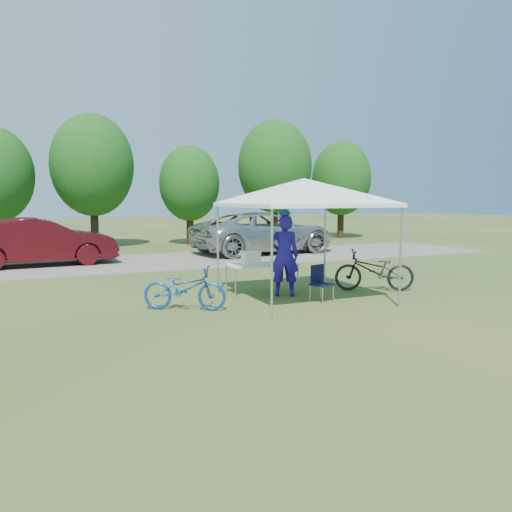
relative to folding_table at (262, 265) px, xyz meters
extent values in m
plane|color=#2D5119|center=(0.49, -1.13, -0.67)|extent=(100.00, 100.00, 0.00)
cube|color=gray|center=(0.49, 6.87, -0.66)|extent=(24.00, 5.00, 0.02)
cylinder|color=#A5A5AA|center=(-1.01, -2.63, 0.38)|extent=(0.05, 0.05, 2.10)
cylinder|color=#A5A5AA|center=(1.99, -2.63, 0.38)|extent=(0.05, 0.05, 2.10)
cylinder|color=#A5A5AA|center=(-1.01, 0.37, 0.38)|extent=(0.05, 0.05, 2.10)
cylinder|color=#A5A5AA|center=(1.99, 0.37, 0.38)|extent=(0.05, 0.05, 2.10)
cube|color=white|center=(0.49, -1.13, 1.47)|extent=(3.15, 3.15, 0.08)
pyramid|color=white|center=(0.49, -1.13, 2.06)|extent=(4.53, 4.53, 0.55)
cylinder|color=#382314|center=(-2.51, 13.17, 0.35)|extent=(0.36, 0.36, 2.03)
ellipsoid|color=#144711|center=(-2.51, 13.17, 3.10)|extent=(3.71, 3.71, 4.64)
cylinder|color=#382314|center=(1.99, 12.97, 0.14)|extent=(0.36, 0.36, 1.61)
ellipsoid|color=#144711|center=(1.99, 12.97, 2.32)|extent=(2.94, 2.94, 3.68)
cylinder|color=#382314|center=(6.49, 12.67, 0.38)|extent=(0.36, 0.36, 2.10)
ellipsoid|color=#144711|center=(6.49, 12.67, 3.23)|extent=(3.84, 3.84, 4.80)
cylinder|color=#382314|center=(10.99, 13.27, 0.24)|extent=(0.36, 0.36, 1.82)
ellipsoid|color=#144711|center=(10.99, 13.27, 2.71)|extent=(3.33, 3.33, 4.16)
cube|color=white|center=(0.00, 0.00, 0.02)|extent=(1.73, 0.72, 0.04)
cylinder|color=#A5A5AA|center=(-0.82, -0.31, -0.33)|extent=(0.04, 0.04, 0.67)
cylinder|color=#A5A5AA|center=(0.82, -0.31, -0.33)|extent=(0.04, 0.04, 0.67)
cylinder|color=#A5A5AA|center=(-0.82, 0.31, -0.33)|extent=(0.04, 0.04, 0.67)
cylinder|color=#A5A5AA|center=(0.82, 0.31, -0.33)|extent=(0.04, 0.04, 0.67)
cube|color=black|center=(0.76, -1.52, -0.28)|extent=(0.52, 0.52, 0.04)
cube|color=black|center=(0.76, -1.32, -0.07)|extent=(0.40, 0.16, 0.41)
cylinder|color=#A5A5AA|center=(0.58, -1.70, -0.49)|extent=(0.02, 0.02, 0.36)
cylinder|color=#A5A5AA|center=(0.95, -1.70, -0.49)|extent=(0.02, 0.02, 0.36)
cylinder|color=#A5A5AA|center=(0.58, -1.34, -0.49)|extent=(0.02, 0.02, 0.36)
cylinder|color=#A5A5AA|center=(0.95, -1.34, -0.49)|extent=(0.02, 0.02, 0.36)
cube|color=white|center=(-0.30, 0.00, 0.18)|extent=(0.41, 0.27, 0.27)
cube|color=white|center=(-0.30, 0.00, 0.33)|extent=(0.43, 0.29, 0.04)
cylinder|color=gold|center=(0.56, -0.05, 0.07)|extent=(0.08, 0.08, 0.06)
imported|color=#1E1299|center=(0.29, -0.61, 0.29)|extent=(0.81, 0.67, 1.91)
imported|color=#114798|center=(-2.25, -1.09, -0.22)|extent=(1.79, 1.37, 0.90)
imported|color=black|center=(2.65, -0.92, -0.16)|extent=(2.05, 1.47, 1.02)
imported|color=beige|center=(3.68, 7.83, 0.19)|extent=(6.31, 3.40, 1.68)
imported|color=#4E0D13|center=(-4.87, 7.36, 0.16)|extent=(4.98, 2.04, 1.61)
camera|label=1|loc=(-4.98, -10.91, 1.64)|focal=35.00mm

